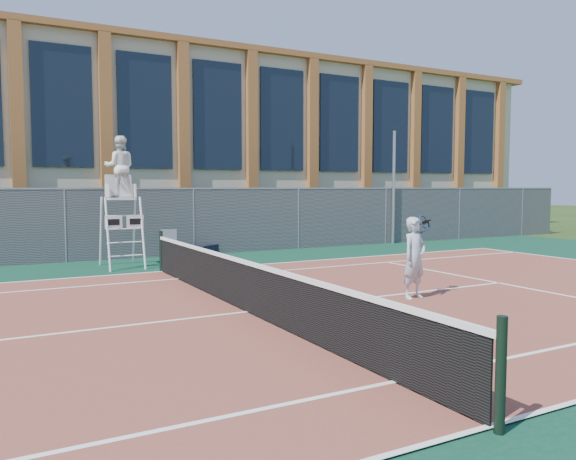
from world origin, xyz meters
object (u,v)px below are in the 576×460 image
steel_pole (394,188)px  tennis_player (415,257)px  plastic_chair (169,243)px  umpire_chair (120,170)px

steel_pole → tennis_player: 11.52m
plastic_chair → tennis_player: size_ratio=0.60×
plastic_chair → steel_pole: bearing=8.6°
steel_pole → tennis_player: bearing=-126.8°
steel_pole → plastic_chair: size_ratio=4.51×
steel_pole → tennis_player: steel_pole is taller
umpire_chair → plastic_chair: umpire_chair is taller
tennis_player → umpire_chair: bearing=119.2°
umpire_chair → tennis_player: size_ratio=2.25×
umpire_chair → steel_pole: bearing=8.5°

